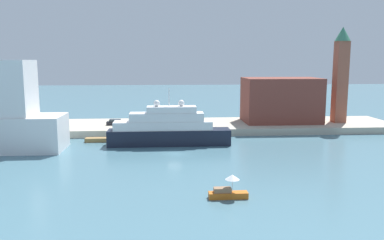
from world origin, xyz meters
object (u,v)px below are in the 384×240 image
harbor_building (281,100)px  parked_car (116,122)px  small_motorboat (228,190)px  mooring_bollard (185,127)px  person_figure (130,125)px  large_yacht (168,129)px  work_barge (97,140)px  bell_tower (341,72)px

harbor_building → parked_car: size_ratio=4.16×
small_motorboat → mooring_bollard: 41.58m
person_figure → mooring_bollard: (12.72, -1.77, -0.40)m
large_yacht → person_figure: (-8.59, 11.49, -0.85)m
person_figure → work_barge: bearing=-130.4°
work_barge → mooring_bollard: mooring_bollard is taller
parked_car → work_barge: bearing=-101.8°
harbor_building → person_figure: (-37.27, -6.35, -4.80)m
work_barge → person_figure: 9.92m
work_barge → harbor_building: (43.57, 13.75, 6.73)m
harbor_building → large_yacht: bearing=-148.1°
person_figure → harbor_building: bearing=9.7°
work_barge → bell_tower: (58.01, 12.33, 13.88)m
person_figure → parked_car: bearing=129.5°
bell_tower → person_figure: size_ratio=14.52×
mooring_bollard → person_figure: bearing=172.1°
work_barge → person_figure: person_figure is taller
harbor_building → bell_tower: bearing=-5.6°
small_motorboat → mooring_bollard: small_motorboat is taller
work_barge → harbor_building: harbor_building is taller
small_motorboat → bell_tower: 61.46m
mooring_bollard → harbor_building: bearing=18.3°
parked_car → harbor_building: bearing=2.4°
small_motorboat → mooring_bollard: bearing=94.3°
bell_tower → parked_car: 56.81m
harbor_building → person_figure: 38.11m
large_yacht → person_figure: 14.37m
large_yacht → work_barge: 15.69m
large_yacht → parked_car: (-12.39, 16.11, -1.01)m
bell_tower → person_figure: (-51.70, -4.92, -11.95)m
work_barge → mooring_bollard: 19.91m
small_motorboat → work_barge: small_motorboat is taller
work_barge → large_yacht: bearing=-15.3°
small_motorboat → mooring_bollard: (-3.14, 41.45, 0.88)m
small_motorboat → work_barge: size_ratio=0.99×
small_motorboat → person_figure: 46.06m
person_figure → mooring_bollard: size_ratio=2.32×
person_figure → bell_tower: bearing=5.4°
person_figure → mooring_bollard: 12.85m
small_motorboat → harbor_building: harbor_building is taller
harbor_building → bell_tower: bell_tower is taller
large_yacht → mooring_bollard: large_yacht is taller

